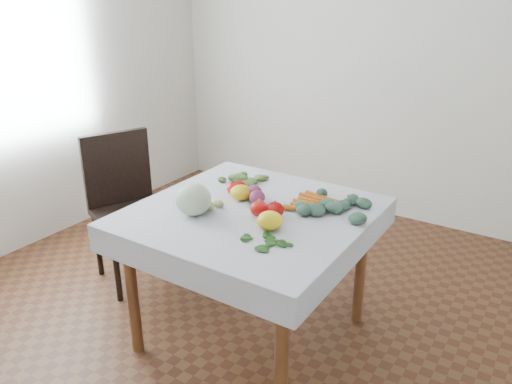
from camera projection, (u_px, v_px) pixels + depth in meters
ground at (252, 333)px, 2.79m from camera, size 4.00×4.00×0.00m
back_wall at (394, 52)px, 3.85m from camera, size 4.00×0.04×2.70m
table at (252, 228)px, 2.55m from camera, size 1.00×1.00×0.75m
tablecloth at (251, 211)px, 2.51m from camera, size 1.12×1.12×0.01m
chair at (125, 198)px, 3.20m from camera, size 0.57×0.57×0.96m
cabbage at (193, 199)px, 2.44m from camera, size 0.21×0.21×0.16m
tomato_a at (234, 189)px, 2.69m from camera, size 0.11×0.11×0.07m
tomato_b at (275, 210)px, 2.42m from camera, size 0.11×0.11×0.08m
tomato_c at (239, 187)px, 2.71m from camera, size 0.09×0.09×0.07m
tomato_d at (259, 209)px, 2.43m from camera, size 0.12×0.12×0.08m
heirloom_back at (241, 192)px, 2.63m from camera, size 0.14×0.14×0.08m
heirloom_front at (270, 221)px, 2.30m from camera, size 0.14×0.14×0.09m
onion_a at (254, 192)px, 2.63m from camera, size 0.09×0.09×0.08m
onion_b at (257, 197)px, 2.58m from camera, size 0.10×0.10×0.07m
tomatillo_cluster at (209, 204)px, 2.53m from camera, size 0.14×0.11×0.04m
carrot_bunch at (316, 203)px, 2.55m from camera, size 0.23×0.26×0.03m
kale_bunch at (335, 207)px, 2.49m from camera, size 0.33×0.31×0.05m
basil_bunch at (263, 243)px, 2.17m from camera, size 0.21×0.18×0.01m
dill_bunch at (245, 180)px, 2.88m from camera, size 0.26×0.20×0.03m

